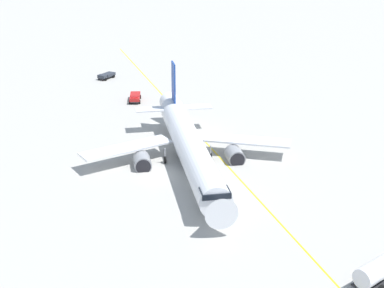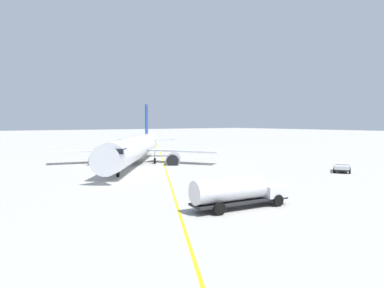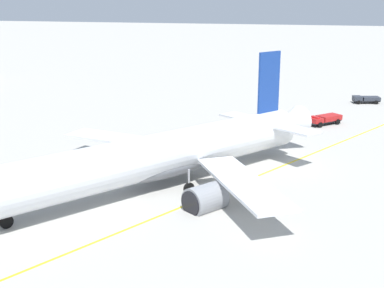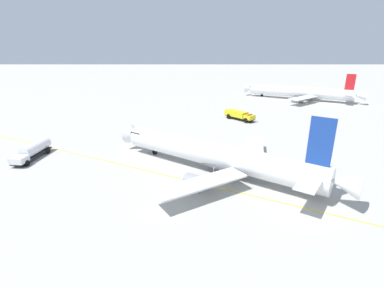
{
  "view_description": "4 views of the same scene",
  "coord_description": "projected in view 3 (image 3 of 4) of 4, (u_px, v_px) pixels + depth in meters",
  "views": [
    {
      "loc": [
        -50.1,
        -57.36,
        34.82
      ],
      "look_at": [
        7.63,
        0.42,
        2.66
      ],
      "focal_mm": 54.62,
      "sensor_mm": 36.0,
      "label": 1
    },
    {
      "loc": [
        -21.3,
        -59.03,
        7.84
      ],
      "look_at": [
        16.65,
        -3.74,
        3.62
      ],
      "focal_mm": 32.49,
      "sensor_mm": 36.0,
      "label": 2
    },
    {
      "loc": [
        21.96,
        -45.7,
        17.66
      ],
      "look_at": [
        9.65,
        -0.1,
        4.43
      ],
      "focal_mm": 49.62,
      "sensor_mm": 36.0,
      "label": 3
    },
    {
      "loc": [
        50.82,
        -4.84,
        20.55
      ],
      "look_at": [
        4.41,
        -4.92,
        4.5
      ],
      "focal_mm": 26.51,
      "sensor_mm": 36.0,
      "label": 4
    }
  ],
  "objects": [
    {
      "name": "ops_pickup_truck",
      "position": [
        324.0,
        119.0,
        75.12
      ],
      "size": [
        4.94,
        5.15,
        1.41
      ],
      "rotation": [
        0.0,
        0.0,
        3.97
      ],
      "color": "#232326",
      "rests_on": "ground_plane"
    },
    {
      "name": "airliner_main",
      "position": [
        155.0,
        158.0,
        49.94
      ],
      "size": [
        29.03,
        37.31,
        12.31
      ],
      "rotation": [
        0.0,
        0.0,
        4.1
      ],
      "color": "white",
      "rests_on": "ground_plane"
    },
    {
      "name": "ground_plane",
      "position": [
        99.0,
        180.0,
        52.76
      ],
      "size": [
        600.0,
        600.0,
        0.0
      ],
      "primitive_type": "plane",
      "color": "#ADAAA3"
    },
    {
      "name": "baggage_truck_truck",
      "position": [
        366.0,
        99.0,
        90.12
      ],
      "size": [
        4.72,
        3.02,
        1.22
      ],
      "rotation": [
        0.0,
        0.0,
        3.41
      ],
      "color": "#232326",
      "rests_on": "ground_plane"
    },
    {
      "name": "taxiway_centreline",
      "position": [
        202.0,
        199.0,
        47.8
      ],
      "size": [
        76.77,
        146.08,
        0.01
      ],
      "rotation": [
        0.0,
        0.0,
        4.23
      ],
      "color": "yellow",
      "rests_on": "ground_plane"
    }
  ]
}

